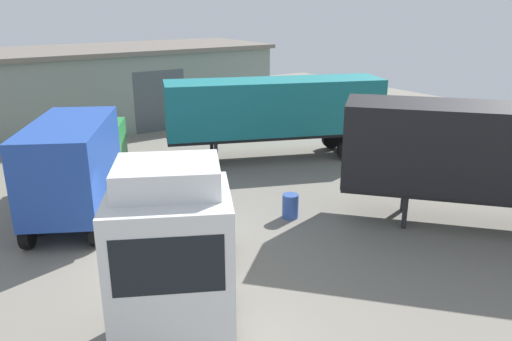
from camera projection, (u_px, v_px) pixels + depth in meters
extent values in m
plane|color=slate|center=(157.00, 247.00, 15.82)|extent=(60.00, 60.00, 0.00)
cube|color=gray|center=(34.00, 95.00, 29.04)|extent=(28.40, 7.36, 4.51)
cube|color=#70665B|center=(28.00, 53.00, 28.28)|extent=(28.90, 7.86, 0.25)
cube|color=#4C5156|center=(160.00, 101.00, 29.59)|extent=(3.20, 0.08, 3.60)
cube|color=silver|center=(172.00, 265.00, 10.52)|extent=(3.31, 3.26, 3.28)
cube|color=silver|center=(167.00, 177.00, 10.09)|extent=(2.63, 2.44, 0.60)
cube|color=black|center=(168.00, 266.00, 9.21)|extent=(1.92, 1.01, 1.18)
cube|color=#232326|center=(179.00, 257.00, 14.00)|extent=(3.56, 4.45, 0.24)
cylinder|color=#B2B2B7|center=(216.00, 271.00, 13.61)|extent=(0.99, 1.23, 0.56)
cylinder|color=black|center=(217.00, 249.00, 14.72)|extent=(0.68, 0.95, 0.92)
cylinder|color=black|center=(141.00, 253.00, 14.46)|extent=(0.68, 0.95, 0.92)
cylinder|color=black|center=(215.00, 235.00, 15.57)|extent=(0.68, 0.95, 0.92)
cylinder|color=black|center=(144.00, 239.00, 15.31)|extent=(0.68, 0.95, 0.92)
cube|color=black|center=(486.00, 149.00, 16.46)|extent=(8.02, 8.49, 2.86)
cube|color=#232326|center=(479.00, 192.00, 16.95)|extent=(7.46, 7.98, 0.24)
cube|color=#232326|center=(405.00, 213.00, 16.99)|extent=(0.23, 0.23, 1.11)
cube|color=#232326|center=(403.00, 196.00, 18.46)|extent=(0.23, 0.23, 1.11)
cube|color=#28843D|center=(95.00, 148.00, 20.83)|extent=(3.01, 2.80, 2.20)
cube|color=black|center=(98.00, 134.00, 21.57)|extent=(1.82, 1.01, 0.88)
cube|color=#2347A3|center=(72.00, 162.00, 17.21)|extent=(4.63, 5.91, 2.80)
cylinder|color=black|center=(74.00, 171.00, 21.50)|extent=(0.71, 0.99, 0.96)
cylinder|color=black|center=(124.00, 169.00, 21.71)|extent=(0.71, 0.99, 0.96)
cylinder|color=black|center=(37.00, 220.00, 16.59)|extent=(0.71, 0.99, 0.96)
cylinder|color=black|center=(102.00, 218.00, 16.80)|extent=(0.71, 0.99, 0.96)
cylinder|color=black|center=(27.00, 233.00, 15.65)|extent=(0.71, 0.99, 0.96)
cylinder|color=black|center=(96.00, 230.00, 15.86)|extent=(0.71, 0.99, 0.96)
cube|color=#197075|center=(275.00, 106.00, 24.07)|extent=(10.62, 6.15, 2.53)
cube|color=#232326|center=(274.00, 134.00, 24.51)|extent=(10.35, 5.46, 0.24)
cube|color=#232326|center=(216.00, 155.00, 23.38)|extent=(0.21, 0.21, 1.11)
cube|color=#232326|center=(212.00, 146.00, 24.87)|extent=(0.21, 0.21, 1.11)
cylinder|color=black|center=(347.00, 150.00, 24.40)|extent=(1.05, 0.65, 1.01)
cylinder|color=black|center=(331.00, 139.00, 26.44)|extent=(1.05, 0.65, 1.01)
cylinder|color=black|center=(366.00, 149.00, 24.60)|extent=(1.05, 0.65, 1.01)
cylinder|color=black|center=(349.00, 138.00, 26.64)|extent=(1.05, 0.65, 1.01)
cylinder|color=#33519E|center=(290.00, 206.00, 17.86)|extent=(0.58, 0.58, 0.88)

